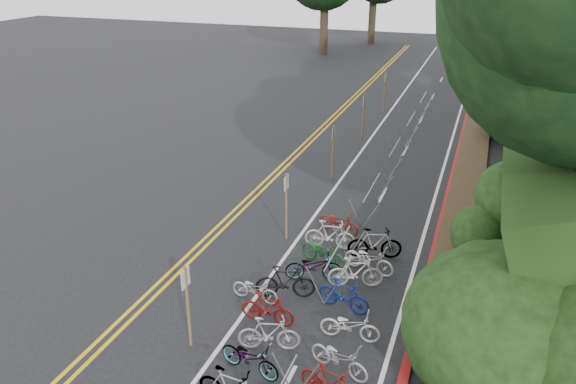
% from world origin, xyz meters
% --- Properties ---
extents(ground, '(120.00, 120.00, 0.00)m').
position_xyz_m(ground, '(0.00, 0.00, 0.00)').
color(ground, black).
rests_on(ground, ground).
extents(road_markings, '(7.47, 80.00, 0.01)m').
position_xyz_m(road_markings, '(0.63, 10.10, 0.00)').
color(road_markings, gold).
rests_on(road_markings, ground).
extents(red_curb, '(0.25, 28.00, 0.10)m').
position_xyz_m(red_curb, '(5.70, 12.00, 0.05)').
color(red_curb, maroon).
rests_on(red_curb, ground).
extents(bike_racks_rest, '(1.14, 23.00, 1.17)m').
position_xyz_m(bike_racks_rest, '(3.00, 13.00, 0.85)').
color(bike_racks_rest, gray).
rests_on(bike_racks_rest, ground).
extents(signpost_near, '(0.08, 0.40, 2.39)m').
position_xyz_m(signpost_near, '(0.26, -1.36, 1.37)').
color(signpost_near, brown).
rests_on(signpost_near, ground).
extents(signposts_rest, '(0.08, 18.40, 2.50)m').
position_xyz_m(signposts_rest, '(0.60, 14.00, 1.43)').
color(signposts_rest, brown).
rests_on(signposts_rest, ground).
extents(bike_front, '(0.64, 1.52, 0.78)m').
position_xyz_m(bike_front, '(1.05, 1.09, 0.39)').
color(bike_front, '#9E9EA3').
rests_on(bike_front, ground).
extents(bike_valet, '(3.39, 10.79, 1.09)m').
position_xyz_m(bike_valet, '(2.94, 1.43, 0.48)').
color(bike_valet, slate).
rests_on(bike_valet, ground).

